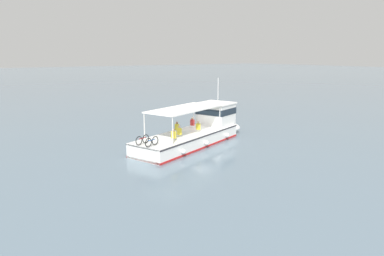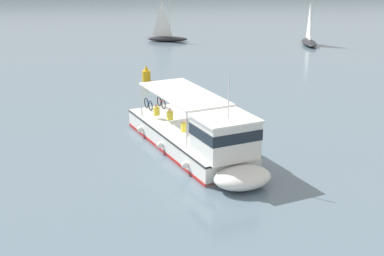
{
  "view_description": "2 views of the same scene",
  "coord_description": "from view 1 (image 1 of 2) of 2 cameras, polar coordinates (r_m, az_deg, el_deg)",
  "views": [
    {
      "loc": [
        -23.97,
        17.97,
        7.39
      ],
      "look_at": [
        -0.74,
        1.82,
        1.4
      ],
      "focal_mm": 32.49,
      "sensor_mm": 36.0,
      "label": 1
    },
    {
      "loc": [
        -3.92,
        -28.44,
        11.56
      ],
      "look_at": [
        -0.74,
        1.82,
        1.4
      ],
      "focal_mm": 53.32,
      "sensor_mm": 36.0,
      "label": 2
    }
  ],
  "objects": [
    {
      "name": "ferry_main",
      "position": [
        29.82,
        1.13,
        -0.39
      ],
      "size": [
        7.24,
        13.0,
        5.32
      ],
      "color": "white",
      "rests_on": "ground"
    },
    {
      "name": "ground_plane",
      "position": [
        30.86,
        2.0,
        -1.91
      ],
      "size": [
        400.0,
        400.0,
        0.0
      ],
      "primitive_type": "plane",
      "color": "slate"
    }
  ]
}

